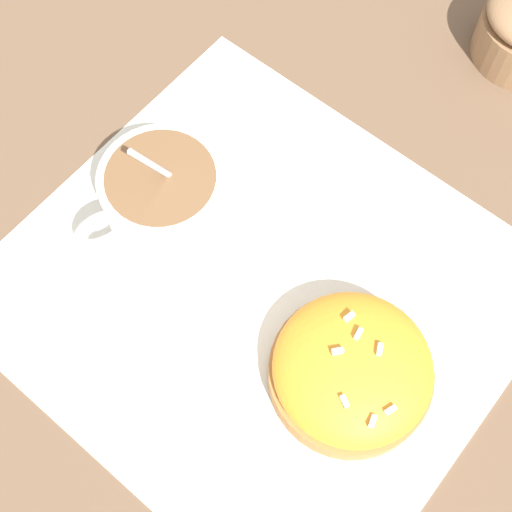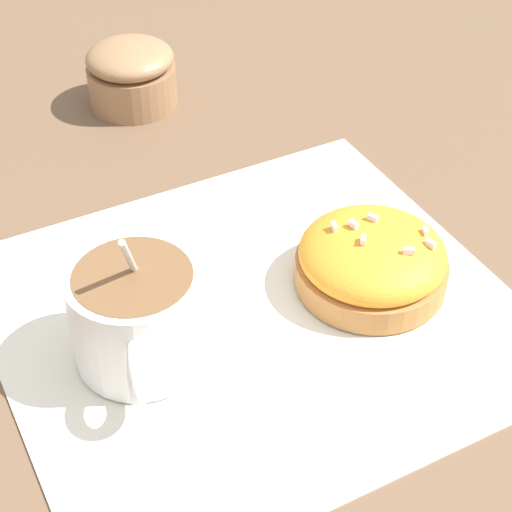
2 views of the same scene
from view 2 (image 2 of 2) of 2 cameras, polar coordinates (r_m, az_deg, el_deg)
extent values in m
plane|color=brown|center=(0.56, -0.10, -3.85)|extent=(3.00, 3.00, 0.00)
cube|color=white|center=(0.56, -0.10, -3.74)|extent=(0.33, 0.31, 0.00)
cylinder|color=white|center=(0.51, -7.92, -3.98)|extent=(0.08, 0.08, 0.06)
cylinder|color=brown|center=(0.49, -8.20, -1.76)|extent=(0.07, 0.07, 0.01)
torus|color=white|center=(0.48, -7.92, -7.64)|extent=(0.02, 0.04, 0.04)
ellipsoid|color=silver|center=(0.52, -8.19, -7.40)|extent=(0.03, 0.03, 0.01)
cylinder|color=silver|center=(0.50, -7.92, -1.30)|extent=(0.03, 0.04, 0.09)
cylinder|color=#B2753D|center=(0.58, 7.65, -1.01)|extent=(0.10, 0.10, 0.02)
ellipsoid|color=orange|center=(0.57, 7.78, 0.15)|extent=(0.10, 0.10, 0.03)
cube|color=white|center=(0.57, 7.65, 2.66)|extent=(0.01, 0.01, 0.00)
cube|color=white|center=(0.57, 11.22, 1.62)|extent=(0.01, 0.01, 0.00)
cube|color=white|center=(0.55, 10.12, 0.34)|extent=(0.01, 0.01, 0.00)
cube|color=white|center=(0.56, 5.25, 1.96)|extent=(0.00, 0.01, 0.00)
cube|color=white|center=(0.56, 6.64, 2.00)|extent=(0.00, 0.01, 0.00)
cube|color=white|center=(0.55, 7.16, 1.09)|extent=(0.01, 0.01, 0.00)
cube|color=white|center=(0.56, 11.55, 0.80)|extent=(0.00, 0.01, 0.00)
cylinder|color=#99704C|center=(0.77, -8.23, 11.21)|extent=(0.08, 0.08, 0.04)
ellipsoid|color=#99704C|center=(0.76, -8.42, 12.93)|extent=(0.08, 0.08, 0.03)
camera|label=1|loc=(0.37, 37.04, 43.79)|focal=50.00mm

